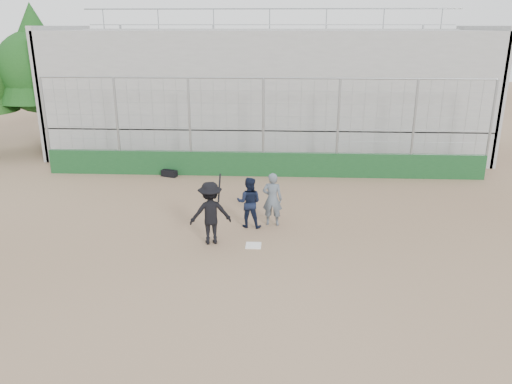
{
  "coord_description": "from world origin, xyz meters",
  "views": [
    {
      "loc": [
        0.76,
        -12.95,
        5.95
      ],
      "look_at": [
        0.0,
        1.4,
        1.15
      ],
      "focal_mm": 35.0,
      "sensor_mm": 36.0,
      "label": 1
    }
  ],
  "objects_px": {
    "catcher_crouched": "(249,211)",
    "umpire": "(272,202)",
    "batter_at_plate": "(210,213)",
    "equipment_bag": "(169,173)"
  },
  "relations": [
    {
      "from": "catcher_crouched",
      "to": "equipment_bag",
      "type": "relative_size",
      "value": 1.56
    },
    {
      "from": "batter_at_plate",
      "to": "umpire",
      "type": "xyz_separation_m",
      "value": [
        1.72,
        1.46,
        -0.15
      ]
    },
    {
      "from": "batter_at_plate",
      "to": "equipment_bag",
      "type": "bearing_deg",
      "value": 112.18
    },
    {
      "from": "catcher_crouched",
      "to": "umpire",
      "type": "bearing_deg",
      "value": 17.71
    },
    {
      "from": "batter_at_plate",
      "to": "catcher_crouched",
      "type": "xyz_separation_m",
      "value": [
        1.01,
        1.23,
        -0.37
      ]
    },
    {
      "from": "batter_at_plate",
      "to": "equipment_bag",
      "type": "height_order",
      "value": "batter_at_plate"
    },
    {
      "from": "catcher_crouched",
      "to": "equipment_bag",
      "type": "distance_m",
      "value": 6.44
    },
    {
      "from": "catcher_crouched",
      "to": "umpire",
      "type": "relative_size",
      "value": 0.72
    },
    {
      "from": "batter_at_plate",
      "to": "umpire",
      "type": "distance_m",
      "value": 2.26
    },
    {
      "from": "batter_at_plate",
      "to": "umpire",
      "type": "relative_size",
      "value": 1.29
    }
  ]
}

